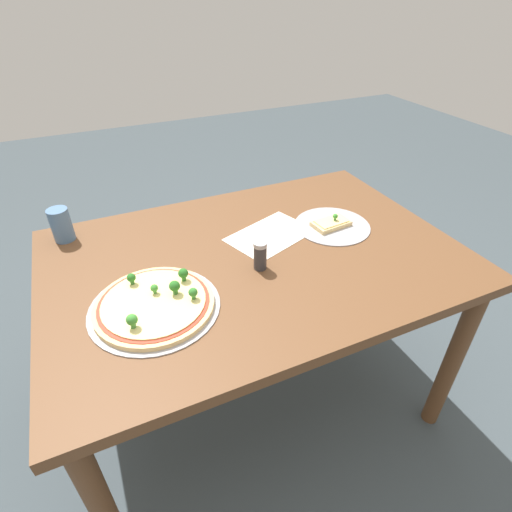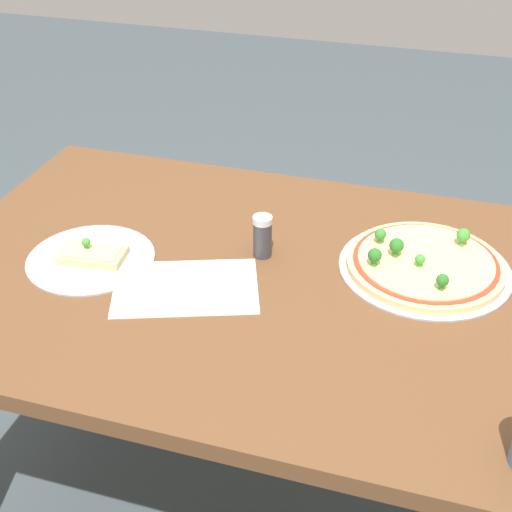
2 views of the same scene
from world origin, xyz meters
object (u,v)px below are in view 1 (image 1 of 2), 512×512
Objects in this scene: pizza_tray_whole at (155,304)px; condiment_shaker at (260,255)px; dining_table at (255,276)px; drinking_cup at (61,225)px; pizza_tray_slice at (332,225)px.

condiment_shaker is at bearing -172.10° from pizza_tray_whole.
drinking_cup reaches higher than dining_table.
pizza_tray_whole reaches higher than pizza_tray_slice.
dining_table is 0.66m from drinking_cup.
pizza_tray_slice is 2.35× the size of drinking_cup.
dining_table is at bearing 147.80° from drinking_cup.
pizza_tray_whole is at bearing 13.90° from pizza_tray_slice.
drinking_cup is (0.55, -0.35, 0.14)m from dining_table.
pizza_tray_slice reaches higher than dining_table.
drinking_cup is (0.20, -0.46, 0.04)m from pizza_tray_whole.
condiment_shaker is (-0.33, -0.05, 0.03)m from pizza_tray_whole.
drinking_cup is at bearing -19.02° from pizza_tray_slice.
pizza_tray_slice is at bearing -160.48° from condiment_shaker.
condiment_shaker is (0.34, 0.12, 0.04)m from pizza_tray_slice.
dining_table is at bearing -161.08° from pizza_tray_whole.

